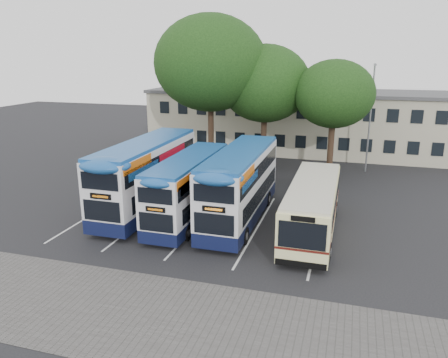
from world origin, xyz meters
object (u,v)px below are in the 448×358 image
(tree_mid, at_px, (265,84))
(tree_right, at_px, (334,94))
(bus_dd_right, at_px, (240,182))
(bus_dd_mid, at_px, (189,185))
(bus_dd_left, at_px, (147,173))
(bus_single, at_px, (313,204))
(tree_left, at_px, (210,63))
(lamp_post, at_px, (371,113))

(tree_mid, height_order, tree_right, tree_mid)
(tree_right, bearing_deg, bus_dd_right, -111.33)
(tree_right, bearing_deg, tree_mid, 169.65)
(bus_dd_mid, distance_m, bus_dd_right, 3.12)
(bus_dd_left, relative_size, bus_single, 1.09)
(tree_mid, height_order, bus_dd_left, tree_mid)
(tree_mid, bearing_deg, bus_dd_left, -111.49)
(bus_single, bearing_deg, tree_left, 129.50)
(bus_dd_right, bearing_deg, tree_right, 68.67)
(tree_left, xyz_separation_m, tree_right, (10.18, 0.41, -2.32))
(tree_mid, height_order, bus_dd_right, tree_mid)
(tree_mid, distance_m, bus_single, 15.73)
(tree_right, bearing_deg, lamp_post, 37.67)
(tree_right, relative_size, bus_single, 0.95)
(bus_dd_mid, relative_size, bus_dd_right, 0.90)
(bus_dd_mid, height_order, bus_dd_right, bus_dd_right)
(tree_left, bearing_deg, lamp_post, 11.55)
(bus_single, bearing_deg, lamp_post, 77.93)
(lamp_post, relative_size, bus_single, 0.91)
(tree_right, distance_m, bus_dd_mid, 15.34)
(lamp_post, height_order, tree_right, tree_right)
(tree_left, distance_m, tree_right, 10.45)
(tree_left, relative_size, tree_right, 1.38)
(lamp_post, bearing_deg, tree_left, -168.45)
(lamp_post, distance_m, tree_left, 13.97)
(tree_right, relative_size, bus_dd_right, 0.91)
(lamp_post, bearing_deg, bus_dd_mid, -125.53)
(tree_left, height_order, bus_single, tree_left)
(bus_dd_right, bearing_deg, tree_mid, 95.39)
(bus_single, bearing_deg, bus_dd_left, 175.41)
(lamp_post, xyz_separation_m, bus_dd_right, (-7.54, -14.04, -2.70))
(tree_mid, xyz_separation_m, bus_dd_mid, (-1.81, -13.57, -5.20))
(lamp_post, xyz_separation_m, bus_single, (-3.16, -14.78, -3.40))
(lamp_post, xyz_separation_m, bus_dd_mid, (-10.56, -14.79, -2.93))
(bus_dd_mid, bearing_deg, tree_mid, 82.42)
(tree_left, height_order, bus_dd_left, tree_left)
(tree_right, height_order, bus_dd_left, tree_right)
(tree_right, distance_m, bus_dd_right, 13.36)
(bus_single, bearing_deg, tree_mid, 112.41)
(bus_dd_right, xyz_separation_m, bus_single, (4.38, -0.73, -0.71))
(bus_dd_left, bearing_deg, lamp_post, 45.35)
(bus_dd_right, distance_m, bus_single, 4.50)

